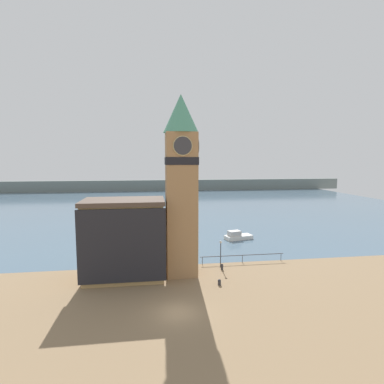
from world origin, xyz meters
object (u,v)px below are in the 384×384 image
object	(u,v)px
mooring_bollard_near	(219,282)
lamp_post	(221,249)
boat_near	(237,236)
clock_tower	(181,181)
pier_building	(124,239)
mooring_bollard_far	(222,267)

from	to	relation	value
mooring_bollard_near	lamp_post	world-z (taller)	lamp_post
boat_near	mooring_bollard_near	distance (m)	20.50
clock_tower	boat_near	xyz separation A→B (m)	(11.63, 14.90, -11.08)
lamp_post	mooring_bollard_near	bearing A→B (deg)	-104.58
pier_building	boat_near	world-z (taller)	pier_building
clock_tower	lamp_post	distance (m)	10.66
pier_building	mooring_bollard_near	xyz separation A→B (m)	(10.83, -3.75, -4.44)
mooring_bollard_far	clock_tower	bearing A→B (deg)	-174.51
pier_building	lamp_post	size ratio (longest dim) A/B	2.69
boat_near	mooring_bollard_far	distance (m)	15.71
pier_building	boat_near	xyz separation A→B (m)	(18.55, 15.24, -4.22)
boat_near	lamp_post	bearing A→B (deg)	-128.75
boat_near	mooring_bollard_far	bearing A→B (deg)	-127.39
clock_tower	boat_near	distance (m)	21.91
boat_near	clock_tower	bearing A→B (deg)	-141.73
clock_tower	mooring_bollard_near	bearing A→B (deg)	-46.19
lamp_post	mooring_bollard_far	bearing A→B (deg)	-91.06
boat_near	mooring_bollard_near	world-z (taller)	boat_near
mooring_bollard_near	mooring_bollard_far	distance (m)	4.81
clock_tower	boat_near	size ratio (longest dim) A/B	4.17
pier_building	lamp_post	distance (m)	12.60
pier_building	mooring_bollard_near	distance (m)	12.29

